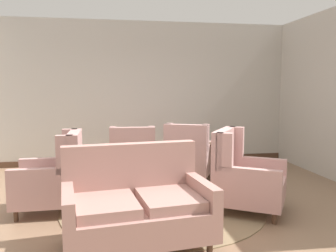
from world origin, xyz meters
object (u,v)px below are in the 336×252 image
at_px(armchair_near_sideboard, 189,156).
at_px(armchair_far_left, 244,177).
at_px(armchair_near_window, 55,178).
at_px(settee, 137,206).
at_px(armchair_back_corner, 133,156).
at_px(coffee_table, 150,176).
at_px(side_table, 224,158).
at_px(porcelain_vase, 151,157).

height_order(armchair_near_sideboard, armchair_far_left, armchair_far_left).
bearing_deg(armchair_far_left, armchair_near_window, 113.00).
relative_size(armchair_near_sideboard, armchair_far_left, 0.90).
distance_m(settee, armchair_back_corner, 2.64).
bearing_deg(coffee_table, settee, -102.33).
bearing_deg(side_table, settee, -126.75).
bearing_deg(armchair_near_window, settee, 38.89).
height_order(settee, armchair_near_sideboard, same).
xyz_separation_m(armchair_far_left, side_table, (0.23, 1.48, -0.05)).
bearing_deg(side_table, coffee_table, -144.98).
bearing_deg(armchair_near_sideboard, armchair_near_window, 54.51).
distance_m(coffee_table, settee, 1.31).
height_order(porcelain_vase, armchair_near_window, armchair_near_window).
xyz_separation_m(porcelain_vase, armchair_far_left, (1.16, -0.47, -0.21)).
xyz_separation_m(armchair_back_corner, side_table, (1.56, -0.37, -0.01)).
bearing_deg(coffee_table, porcelain_vase, -45.55).
bearing_deg(armchair_near_sideboard, armchair_far_left, 129.07).
bearing_deg(coffee_table, side_table, 35.02).
distance_m(armchair_near_sideboard, armchair_near_window, 2.35).
relative_size(porcelain_vase, armchair_near_window, 0.33).
relative_size(settee, armchair_back_corner, 1.62).
xyz_separation_m(settee, armchair_near_window, (-0.97, 1.19, 0.03)).
bearing_deg(armchair_far_left, coffee_table, 99.88).
relative_size(coffee_table, porcelain_vase, 2.26).
relative_size(coffee_table, settee, 0.50).
bearing_deg(settee, porcelain_vase, 69.40).
relative_size(coffee_table, armchair_far_left, 0.68).
relative_size(armchair_far_left, armchair_back_corner, 1.20).
distance_m(settee, side_table, 2.83).
xyz_separation_m(settee, armchair_back_corner, (0.14, 2.64, -0.00)).
bearing_deg(porcelain_vase, armchair_back_corner, 96.62).
height_order(porcelain_vase, armchair_back_corner, armchair_back_corner).
height_order(armchair_near_sideboard, side_table, armchair_near_sideboard).
xyz_separation_m(armchair_near_window, side_table, (2.66, 1.08, -0.05)).
height_order(porcelain_vase, armchair_far_left, armchair_far_left).
xyz_separation_m(coffee_table, porcelain_vase, (0.02, -0.02, 0.26)).
xyz_separation_m(settee, armchair_far_left, (1.46, 0.79, 0.03)).
height_order(armchair_far_left, armchair_near_window, armchair_far_left).
xyz_separation_m(armchair_far_left, armchair_near_window, (-2.43, 0.40, -0.00)).
xyz_separation_m(coffee_table, armchair_near_window, (-1.25, -0.09, 0.05)).
bearing_deg(armchair_far_left, armchair_near_sideboard, 46.06).
xyz_separation_m(armchair_far_left, armchair_back_corner, (-1.32, 1.85, -0.04)).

